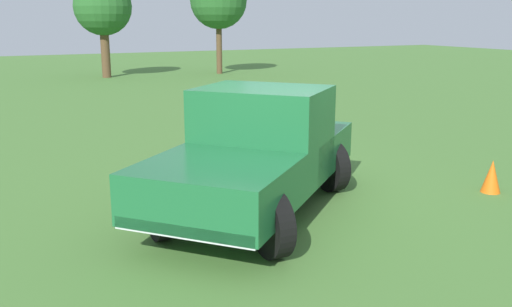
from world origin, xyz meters
The scene contains 5 objects.
ground_plane centered at (0.00, 0.00, 0.00)m, with size 80.00×80.00×0.00m, color #477533.
pickup_truck centered at (-0.09, 0.44, 0.96)m, with size 4.41×4.62×1.84m.
tree_back_left centered at (19.99, -7.39, 3.70)m, with size 2.90×2.90×5.18m.
tree_back_right centered at (20.63, -1.68, 3.33)m, with size 2.75×2.75×4.75m.
traffic_cone centered at (-1.05, -3.42, 0.28)m, with size 0.32×0.32×0.55m, color orange.
Camera 1 is at (-7.32, 4.09, 2.84)m, focal length 39.35 mm.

